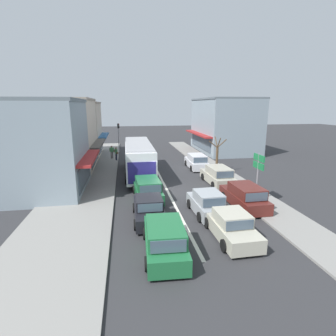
% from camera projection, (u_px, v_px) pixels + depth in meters
% --- Properties ---
extents(ground_plane, '(140.00, 140.00, 0.00)m').
position_uv_depth(ground_plane, '(168.00, 191.00, 21.21)').
color(ground_plane, '#2D2D30').
extents(lane_centre_line, '(0.20, 28.00, 0.01)m').
position_uv_depth(lane_centre_line, '(161.00, 178.00, 25.05)').
color(lane_centre_line, silver).
rests_on(lane_centre_line, ground).
extents(sidewalk_left, '(5.20, 44.00, 0.14)m').
position_uv_depth(sidewalk_left, '(90.00, 175.00, 25.87)').
color(sidewalk_left, gray).
rests_on(sidewalk_left, ground).
extents(kerb_right, '(2.80, 44.00, 0.12)m').
position_uv_depth(kerb_right, '(216.00, 170.00, 27.94)').
color(kerb_right, gray).
rests_on(kerb_right, ground).
extents(shopfront_corner_near, '(8.22, 7.47, 7.30)m').
position_uv_depth(shopfront_corner_near, '(34.00, 147.00, 20.17)').
color(shopfront_corner_near, '#84939E').
rests_on(shopfront_corner_near, ground).
extents(shopfront_mid_block, '(8.16, 8.24, 7.53)m').
position_uv_depth(shopfront_mid_block, '(59.00, 134.00, 27.94)').
color(shopfront_mid_block, beige).
rests_on(shopfront_mid_block, ground).
extents(shopfront_far_end, '(8.20, 7.29, 7.26)m').
position_uv_depth(shopfront_far_end, '(73.00, 129.00, 35.58)').
color(shopfront_far_end, beige).
rests_on(shopfront_far_end, ground).
extents(building_right_far, '(8.21, 11.81, 7.83)m').
position_uv_depth(building_right_far, '(224.00, 125.00, 39.17)').
color(building_right_far, '#84939E').
rests_on(building_right_far, ground).
extents(city_bus, '(2.80, 10.87, 3.23)m').
position_uv_depth(city_bus, '(139.00, 156.00, 25.95)').
color(city_bus, silver).
rests_on(city_bus, ground).
extents(sedan_queue_far_back, '(1.94, 4.22, 1.47)m').
position_uv_depth(sedan_queue_far_back, '(149.00, 210.00, 15.79)').
color(sedan_queue_far_back, black).
rests_on(sedan_queue_far_back, ground).
extents(hatchback_behind_bus_near, '(1.93, 3.76, 1.54)m').
position_uv_depth(hatchback_behind_bus_near, '(207.00, 204.00, 16.61)').
color(hatchback_behind_bus_near, '#9EA3A8').
rests_on(hatchback_behind_bus_near, ground).
extents(wagon_behind_bus_mid, '(2.10, 4.58, 1.58)m').
position_uv_depth(wagon_behind_bus_mid, '(165.00, 239.00, 12.16)').
color(wagon_behind_bus_mid, '#1E6638').
rests_on(wagon_behind_bus_mid, ground).
extents(sedan_queue_gap_filler, '(1.96, 4.23, 1.47)m').
position_uv_depth(sedan_queue_gap_filler, '(231.00, 226.00, 13.64)').
color(sedan_queue_gap_filler, '#B7B29E').
rests_on(sedan_queue_gap_filler, ground).
extents(wagon_adjacent_lane_trail, '(2.10, 4.58, 1.58)m').
position_uv_depth(wagon_adjacent_lane_trail, '(148.00, 189.00, 19.37)').
color(wagon_adjacent_lane_trail, '#1E6638').
rests_on(wagon_adjacent_lane_trail, ground).
extents(parked_wagon_kerb_front, '(2.02, 4.54, 1.58)m').
position_uv_depth(parked_wagon_kerb_front, '(244.00, 196.00, 17.83)').
color(parked_wagon_kerb_front, '#561E19').
rests_on(parked_wagon_kerb_front, ground).
extents(parked_wagon_kerb_second, '(2.03, 4.55, 1.58)m').
position_uv_depth(parked_wagon_kerb_second, '(218.00, 176.00, 23.06)').
color(parked_wagon_kerb_second, '#B7B29E').
rests_on(parked_wagon_kerb_second, ground).
extents(parked_wagon_kerb_third, '(1.99, 4.53, 1.58)m').
position_uv_depth(parked_wagon_kerb_third, '(197.00, 162.00, 28.83)').
color(parked_wagon_kerb_third, silver).
rests_on(parked_wagon_kerb_third, ground).
extents(traffic_light_downstreet, '(0.32, 0.24, 4.20)m').
position_uv_depth(traffic_light_downstreet, '(118.00, 133.00, 38.85)').
color(traffic_light_downstreet, gray).
rests_on(traffic_light_downstreet, ground).
extents(directional_road_sign, '(0.10, 1.40, 3.60)m').
position_uv_depth(directional_road_sign, '(258.00, 166.00, 17.99)').
color(directional_road_sign, gray).
rests_on(directional_road_sign, ground).
extents(street_tree_right, '(1.86, 1.68, 3.73)m').
position_uv_depth(street_tree_right, '(217.00, 156.00, 26.54)').
color(street_tree_right, brown).
rests_on(street_tree_right, ground).
extents(pedestrian_with_handbag_near, '(0.48, 0.62, 1.63)m').
position_uv_depth(pedestrian_with_handbag_near, '(116.00, 153.00, 32.37)').
color(pedestrian_with_handbag_near, '#232838').
rests_on(pedestrian_with_handbag_near, sidewalk_left).
extents(pedestrian_browsing_midblock, '(0.65, 0.33, 1.63)m').
position_uv_depth(pedestrian_browsing_midblock, '(112.00, 151.00, 33.53)').
color(pedestrian_browsing_midblock, '#4C4742').
rests_on(pedestrian_browsing_midblock, sidewalk_left).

